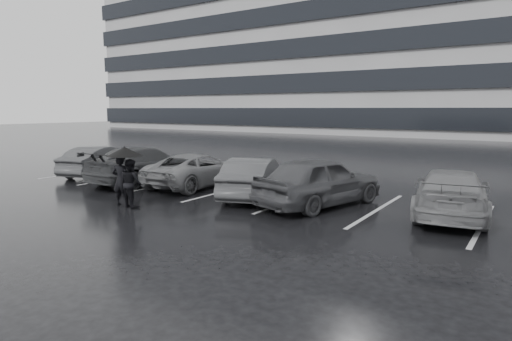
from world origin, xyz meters
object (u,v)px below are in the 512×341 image
object	(u,v)px
car_west_a	(254,177)
car_east	(451,193)
car_west_b	(197,170)
car_west_c	(144,165)
pedestrian_right	(131,183)
car_main	(320,181)
pedestrian_left	(121,180)
car_west_d	(100,161)

from	to	relation	value
car_west_a	car_east	world-z (taller)	car_west_a
car_west_b	car_east	distance (m)	9.10
car_west_c	pedestrian_right	size ratio (longest dim) A/B	3.38
car_east	pedestrian_right	size ratio (longest dim) A/B	3.09
car_main	pedestrian_left	bearing A→B (deg)	48.61
car_west_d	car_west_c	bearing A→B (deg)	162.36
car_east	pedestrian_left	size ratio (longest dim) A/B	2.92
car_main	pedestrian_left	size ratio (longest dim) A/B	2.88
pedestrian_right	car_west_d	bearing A→B (deg)	-18.95
car_west_a	car_west_d	xyz separation A→B (m)	(-8.44, 0.08, -0.01)
car_west_b	car_west_c	bearing A→B (deg)	11.25
car_main	car_west_d	world-z (taller)	car_main
car_west_d	car_east	distance (m)	14.51
car_west_d	pedestrian_left	distance (m)	6.64
car_west_b	pedestrian_right	size ratio (longest dim) A/B	3.09
car_west_a	car_east	size ratio (longest dim) A/B	0.90
car_main	car_west_d	distance (m)	10.84
car_main	car_west_c	xyz separation A→B (m)	(-7.80, -0.11, -0.04)
car_west_c	car_west_d	distance (m)	3.05
car_main	car_west_b	size ratio (longest dim) A/B	0.99
car_west_b	car_east	xyz separation A→B (m)	(9.10, 0.35, 0.03)
car_east	pedestrian_left	distance (m)	9.75
pedestrian_right	car_west_c	bearing A→B (deg)	-36.64
car_east	pedestrian_right	world-z (taller)	pedestrian_right
pedestrian_left	pedestrian_right	xyz separation A→B (m)	(0.44, 0.01, -0.04)
car_west_b	car_east	size ratio (longest dim) A/B	1.00
car_main	pedestrian_left	xyz separation A→B (m)	(-5.15, -3.40, 0.01)
car_west_b	car_west_d	xyz separation A→B (m)	(-5.39, -0.46, 0.03)
car_main	pedestrian_left	distance (m)	6.17
car_west_b	car_west_d	world-z (taller)	car_west_d
pedestrian_right	car_west_a	bearing A→B (deg)	-114.61
car_west_a	pedestrian_left	world-z (taller)	pedestrian_left
car_west_b	pedestrian_left	size ratio (longest dim) A/B	2.92
car_west_a	car_east	xyz separation A→B (m)	(6.05, 0.88, -0.01)
car_west_b	pedestrian_left	world-z (taller)	pedestrian_left
pedestrian_left	pedestrian_right	world-z (taller)	pedestrian_left
car_west_a	car_west_b	size ratio (longest dim) A/B	0.90
car_main	car_west_a	size ratio (longest dim) A/B	1.10
car_west_b	car_west_d	distance (m)	5.41
car_west_c	car_west_d	world-z (taller)	car_west_c
car_west_d	pedestrian_right	size ratio (longest dim) A/B	2.73
car_east	pedestrian_right	distance (m)	9.35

